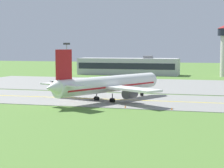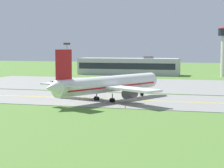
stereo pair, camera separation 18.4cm
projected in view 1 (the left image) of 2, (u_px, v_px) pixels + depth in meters
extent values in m
plane|color=#517A33|center=(87.00, 99.00, 104.97)|extent=(500.00, 500.00, 0.00)
cube|color=gray|center=(87.00, 99.00, 104.97)|extent=(240.00, 28.00, 0.10)
cube|color=gray|center=(154.00, 85.00, 142.57)|extent=(140.00, 52.00, 0.10)
cube|color=yellow|center=(87.00, 98.00, 104.96)|extent=(220.00, 0.60, 0.01)
cylinder|color=white|center=(110.00, 84.00, 100.55)|extent=(18.39, 32.35, 4.00)
cone|color=white|center=(153.00, 79.00, 114.15)|extent=(4.55, 3.99, 3.80)
cone|color=white|center=(52.00, 88.00, 86.77)|extent=(4.45, 4.36, 3.40)
cube|color=red|center=(110.00, 86.00, 100.60)|extent=(17.28, 29.94, 0.36)
cube|color=#1E232D|center=(149.00, 77.00, 112.44)|extent=(3.84, 3.10, 0.70)
cube|color=white|center=(79.00, 84.00, 104.55)|extent=(15.75, 9.15, 0.50)
cylinder|color=#47474C|center=(90.00, 90.00, 104.86)|extent=(3.55, 4.06, 2.30)
cylinder|color=black|center=(95.00, 89.00, 106.05)|extent=(2.00, 1.14, 2.10)
cube|color=white|center=(131.00, 89.00, 93.36)|extent=(15.14, 12.33, 0.50)
cylinder|color=#47474C|center=(130.00, 94.00, 96.29)|extent=(3.55, 4.06, 2.30)
cylinder|color=black|center=(134.00, 93.00, 97.49)|extent=(2.00, 1.14, 2.10)
cube|color=red|center=(64.00, 64.00, 88.87)|extent=(2.27, 4.14, 6.50)
cube|color=white|center=(54.00, 84.00, 91.23)|extent=(6.46, 4.29, 0.30)
cube|color=white|center=(73.00, 86.00, 87.02)|extent=(6.36, 5.20, 0.30)
cylinder|color=slate|center=(142.00, 91.00, 110.52)|extent=(0.24, 0.24, 1.65)
cylinder|color=black|center=(142.00, 94.00, 110.59)|extent=(0.79, 1.14, 1.10)
cylinder|color=slate|center=(97.00, 95.00, 101.03)|extent=(0.24, 0.24, 1.65)
cylinder|color=black|center=(96.00, 98.00, 101.28)|extent=(0.79, 1.14, 1.10)
cylinder|color=black|center=(97.00, 99.00, 100.92)|extent=(0.79, 1.14, 1.10)
cylinder|color=slate|center=(112.00, 97.00, 97.60)|extent=(0.24, 0.24, 1.65)
cylinder|color=black|center=(112.00, 100.00, 97.86)|extent=(0.79, 1.14, 1.10)
cylinder|color=black|center=(113.00, 100.00, 97.49)|extent=(0.79, 1.14, 1.10)
cube|color=silver|center=(64.00, 80.00, 147.64)|extent=(2.20, 2.35, 1.80)
cube|color=#1E232D|center=(66.00, 79.00, 147.25)|extent=(0.52, 1.82, 0.81)
cube|color=silver|center=(57.00, 81.00, 149.21)|extent=(4.95, 3.06, 0.40)
cylinder|color=orange|center=(64.00, 77.00, 147.55)|extent=(0.20, 0.20, 0.18)
cylinder|color=black|center=(65.00, 82.00, 148.61)|extent=(0.94, 0.49, 0.90)
cylinder|color=black|center=(62.00, 83.00, 146.85)|extent=(0.94, 0.49, 0.90)
cylinder|color=black|center=(56.00, 82.00, 150.60)|extent=(0.94, 0.49, 0.90)
cylinder|color=black|center=(53.00, 82.00, 148.76)|extent=(0.94, 0.49, 0.90)
cube|color=#B2B2B7|center=(128.00, 66.00, 195.65)|extent=(47.83, 11.88, 7.88)
cube|color=#1E232D|center=(125.00, 66.00, 189.87)|extent=(45.92, 0.10, 2.84)
cube|color=slate|center=(148.00, 57.00, 192.68)|extent=(4.00, 4.00, 1.20)
cylinder|color=gray|center=(67.00, 64.00, 145.78)|extent=(0.36, 0.36, 14.00)
cube|color=#333333|center=(67.00, 44.00, 145.12)|extent=(2.40, 0.50, 0.70)
cone|color=orange|center=(172.00, 109.00, 85.98)|extent=(0.44, 0.44, 0.60)
cone|color=orange|center=(125.00, 107.00, 89.08)|extent=(0.44, 0.44, 0.60)
cone|color=orange|center=(88.00, 92.00, 117.47)|extent=(0.44, 0.44, 0.60)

